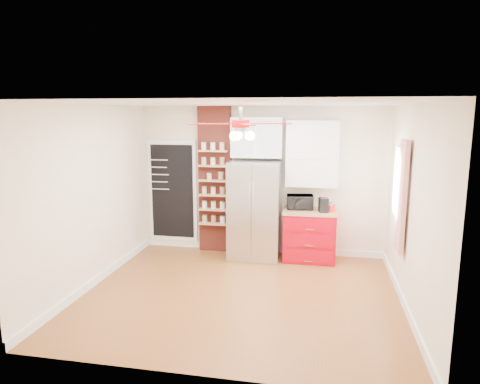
% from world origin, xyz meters
% --- Properties ---
extents(floor, '(4.50, 4.50, 0.00)m').
position_xyz_m(floor, '(0.00, 0.00, 0.00)').
color(floor, brown).
rests_on(floor, ground).
extents(ceiling, '(4.50, 4.50, 0.00)m').
position_xyz_m(ceiling, '(0.00, 0.00, 2.70)').
color(ceiling, white).
rests_on(ceiling, wall_back).
extents(wall_back, '(4.50, 0.02, 2.70)m').
position_xyz_m(wall_back, '(0.00, 2.00, 1.35)').
color(wall_back, '#F4E6C4').
rests_on(wall_back, floor).
extents(wall_front, '(4.50, 0.02, 2.70)m').
position_xyz_m(wall_front, '(0.00, -2.00, 1.35)').
color(wall_front, '#F4E6C4').
rests_on(wall_front, floor).
extents(wall_left, '(0.02, 4.00, 2.70)m').
position_xyz_m(wall_left, '(-2.25, 0.00, 1.35)').
color(wall_left, '#F4E6C4').
rests_on(wall_left, floor).
extents(wall_right, '(0.02, 4.00, 2.70)m').
position_xyz_m(wall_right, '(2.25, 0.00, 1.35)').
color(wall_right, '#F4E6C4').
rests_on(wall_right, floor).
extents(chalkboard, '(0.95, 0.05, 1.95)m').
position_xyz_m(chalkboard, '(-1.70, 1.96, 1.10)').
color(chalkboard, white).
rests_on(chalkboard, wall_back).
extents(brick_pillar, '(0.60, 0.16, 2.70)m').
position_xyz_m(brick_pillar, '(-0.85, 1.92, 1.35)').
color(brick_pillar, maroon).
rests_on(brick_pillar, floor).
extents(fridge, '(0.90, 0.70, 1.75)m').
position_xyz_m(fridge, '(-0.05, 1.63, 0.88)').
color(fridge, silver).
rests_on(fridge, floor).
extents(upper_glass_cabinet, '(0.90, 0.35, 0.70)m').
position_xyz_m(upper_glass_cabinet, '(-0.05, 1.82, 2.15)').
color(upper_glass_cabinet, white).
rests_on(upper_glass_cabinet, wall_back).
extents(red_cabinet, '(0.94, 0.64, 0.90)m').
position_xyz_m(red_cabinet, '(0.92, 1.68, 0.45)').
color(red_cabinet, '#AA0012').
rests_on(red_cabinet, floor).
extents(upper_shelf_unit, '(0.90, 0.30, 1.15)m').
position_xyz_m(upper_shelf_unit, '(0.92, 1.85, 1.88)').
color(upper_shelf_unit, white).
rests_on(upper_shelf_unit, wall_back).
extents(window, '(0.04, 0.75, 1.05)m').
position_xyz_m(window, '(2.23, 0.90, 1.55)').
color(window, white).
rests_on(window, wall_right).
extents(curtain, '(0.06, 0.40, 1.55)m').
position_xyz_m(curtain, '(2.18, 0.35, 1.45)').
color(curtain, red).
rests_on(curtain, wall_right).
extents(ceiling_fan, '(1.40, 1.40, 0.44)m').
position_xyz_m(ceiling_fan, '(0.00, 0.00, 2.42)').
color(ceiling_fan, silver).
rests_on(ceiling_fan, ceiling).
extents(toaster_oven, '(0.49, 0.36, 0.25)m').
position_xyz_m(toaster_oven, '(0.73, 1.76, 1.02)').
color(toaster_oven, black).
rests_on(toaster_oven, red_cabinet).
extents(coffee_maker, '(0.18, 0.21, 0.25)m').
position_xyz_m(coffee_maker, '(1.14, 1.58, 1.03)').
color(coffee_maker, black).
rests_on(coffee_maker, red_cabinet).
extents(canister_left, '(0.12, 0.12, 0.12)m').
position_xyz_m(canister_left, '(1.25, 1.61, 0.96)').
color(canister_left, red).
rests_on(canister_left, red_cabinet).
extents(canister_right, '(0.11, 0.11, 0.14)m').
position_xyz_m(canister_right, '(1.29, 1.70, 0.97)').
color(canister_right, '#B6270A').
rests_on(canister_right, red_cabinet).
extents(pantry_jar_oats, '(0.11, 0.11, 0.11)m').
position_xyz_m(pantry_jar_oats, '(-0.92, 1.77, 1.43)').
color(pantry_jar_oats, '#BFAE92').
rests_on(pantry_jar_oats, brick_pillar).
extents(pantry_jar_beans, '(0.12, 0.12, 0.14)m').
position_xyz_m(pantry_jar_beans, '(-0.71, 1.80, 1.44)').
color(pantry_jar_beans, '#8F6848').
rests_on(pantry_jar_beans, brick_pillar).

